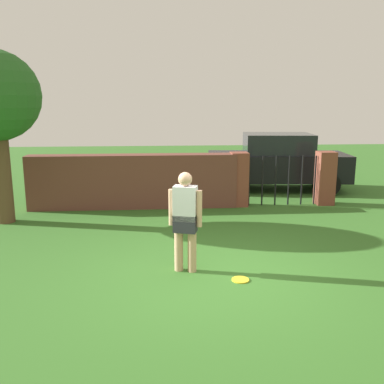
# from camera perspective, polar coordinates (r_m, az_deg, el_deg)

# --- Properties ---
(ground_plane) EXTENTS (40.00, 40.00, 0.00)m
(ground_plane) POSITION_cam_1_polar(r_m,az_deg,el_deg) (6.87, 2.93, -11.15)
(ground_plane) COLOR #336623
(brick_wall) EXTENTS (5.26, 0.50, 1.37)m
(brick_wall) POSITION_cam_1_polar(r_m,az_deg,el_deg) (11.05, -7.81, 1.41)
(brick_wall) COLOR brown
(brick_wall) RESTS_ON ground
(person) EXTENTS (0.52, 0.31, 1.62)m
(person) POSITION_cam_1_polar(r_m,az_deg,el_deg) (6.79, -0.90, -3.38)
(person) COLOR tan
(person) RESTS_ON ground
(fence_gate) EXTENTS (2.74, 0.44, 1.40)m
(fence_gate) POSITION_cam_1_polar(r_m,az_deg,el_deg) (11.48, 11.89, 1.73)
(fence_gate) COLOR brown
(fence_gate) RESTS_ON ground
(car) EXTENTS (4.34, 2.23, 1.72)m
(car) POSITION_cam_1_polar(r_m,az_deg,el_deg) (13.47, 11.24, 3.95)
(car) COLOR black
(car) RESTS_ON ground
(frisbee_yellow) EXTENTS (0.27, 0.27, 0.02)m
(frisbee_yellow) POSITION_cam_1_polar(r_m,az_deg,el_deg) (6.77, 6.43, -11.49)
(frisbee_yellow) COLOR yellow
(frisbee_yellow) RESTS_ON ground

